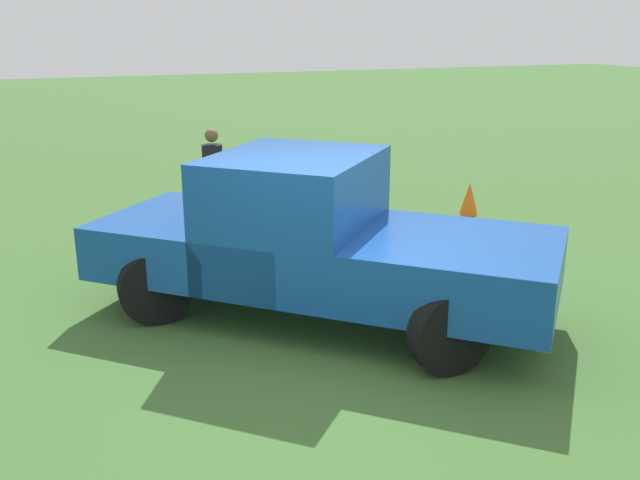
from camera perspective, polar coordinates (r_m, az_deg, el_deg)
The scene contains 4 objects.
ground_plane at distance 7.21m, azimuth -0.65°, elevation -8.98°, with size 80.00×80.00×0.00m, color #3D662D.
pickup_truck at distance 7.75m, azimuth -0.89°, elevation 0.45°, with size 4.95×4.83×1.82m.
person_bystander at distance 11.31m, azimuth -8.58°, elevation 5.29°, with size 0.45×0.45×1.60m.
traffic_cone at distance 12.46m, azimuth 11.89°, elevation 3.28°, with size 0.32×0.32×0.55m, color orange.
Camera 1 is at (-2.37, -6.03, 3.17)m, focal length 39.84 mm.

